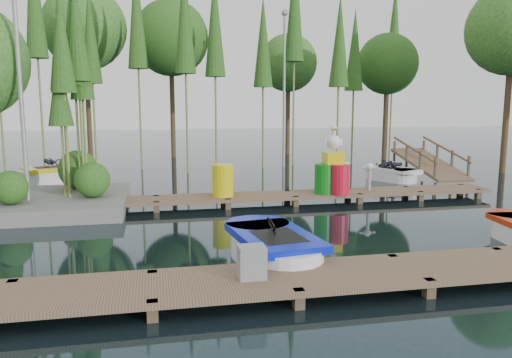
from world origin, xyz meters
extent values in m
plane|color=#1B2D34|center=(0.00, 0.00, 0.00)|extent=(90.00, 90.00, 0.00)
cube|color=brown|center=(0.00, -4.50, 0.25)|extent=(18.00, 1.50, 0.10)
cube|color=#4F3D2B|center=(-4.30, -3.87, 0.05)|extent=(0.16, 0.16, 0.50)
cube|color=#4F3D2B|center=(-2.15, -5.13, 0.05)|extent=(0.16, 0.16, 0.50)
cube|color=#4F3D2B|center=(-2.15, -3.87, 0.05)|extent=(0.16, 0.16, 0.50)
cube|color=#4F3D2B|center=(0.00, -5.13, 0.05)|extent=(0.16, 0.16, 0.50)
cube|color=#4F3D2B|center=(0.00, -3.87, 0.05)|extent=(0.16, 0.16, 0.50)
cube|color=#4F3D2B|center=(2.15, -5.13, 0.05)|extent=(0.16, 0.16, 0.50)
cube|color=#4F3D2B|center=(2.15, -3.87, 0.05)|extent=(0.16, 0.16, 0.50)
cube|color=#4F3D2B|center=(4.30, -3.87, 0.05)|extent=(0.16, 0.16, 0.50)
cube|color=brown|center=(1.00, 2.50, 0.25)|extent=(15.00, 1.20, 0.10)
cube|color=#4F3D2B|center=(-6.10, 2.02, 0.05)|extent=(0.16, 0.16, 0.50)
cube|color=#4F3D2B|center=(-6.10, 2.98, 0.05)|extent=(0.16, 0.16, 0.50)
cube|color=#4F3D2B|center=(-4.07, 2.02, 0.05)|extent=(0.16, 0.16, 0.50)
cube|color=#4F3D2B|center=(-4.07, 2.98, 0.05)|extent=(0.16, 0.16, 0.50)
cube|color=#4F3D2B|center=(-2.04, 2.02, 0.05)|extent=(0.16, 0.16, 0.50)
cube|color=#4F3D2B|center=(-2.04, 2.98, 0.05)|extent=(0.16, 0.16, 0.50)
cube|color=#4F3D2B|center=(-0.01, 2.02, 0.05)|extent=(0.16, 0.16, 0.50)
cube|color=#4F3D2B|center=(-0.01, 2.98, 0.05)|extent=(0.16, 0.16, 0.50)
cube|color=#4F3D2B|center=(2.01, 2.02, 0.05)|extent=(0.16, 0.16, 0.50)
cube|color=#4F3D2B|center=(2.01, 2.98, 0.05)|extent=(0.16, 0.16, 0.50)
cube|color=#4F3D2B|center=(4.04, 2.02, 0.05)|extent=(0.16, 0.16, 0.50)
cube|color=#4F3D2B|center=(4.04, 2.98, 0.05)|extent=(0.16, 0.16, 0.50)
cube|color=#4F3D2B|center=(6.07, 2.02, 0.05)|extent=(0.16, 0.16, 0.50)
cube|color=#4F3D2B|center=(6.07, 2.98, 0.05)|extent=(0.16, 0.16, 0.50)
cube|color=#4F3D2B|center=(8.10, 2.02, 0.05)|extent=(0.16, 0.16, 0.50)
cube|color=#4F3D2B|center=(8.10, 2.98, 0.05)|extent=(0.16, 0.16, 0.50)
cube|color=slate|center=(-6.00, 3.00, 0.18)|extent=(6.20, 4.20, 0.42)
sphere|color=#2F601E|center=(-5.80, 2.00, 0.84)|extent=(0.90, 0.90, 0.90)
sphere|color=#2F601E|center=(-4.40, 4.20, 0.99)|extent=(1.20, 1.20, 1.20)
sphere|color=#2F601E|center=(-3.80, 2.60, 0.89)|extent=(1.00, 1.00, 1.00)
cylinder|color=olive|center=(-4.25, 3.56, 2.97)|extent=(0.07, 0.07, 5.93)
cone|color=#2F601E|center=(-4.25, 3.56, 5.04)|extent=(0.70, 0.70, 2.97)
cylinder|color=olive|center=(-4.57, 3.40, 2.83)|extent=(0.07, 0.07, 5.66)
cone|color=#2F601E|center=(-4.57, 3.40, 4.81)|extent=(0.70, 0.70, 2.83)
cylinder|color=olive|center=(-4.07, 3.59, 2.61)|extent=(0.07, 0.07, 5.22)
cone|color=#2F601E|center=(-4.07, 3.59, 4.44)|extent=(0.70, 0.70, 2.61)
cylinder|color=olive|center=(-4.44, 2.78, 2.76)|extent=(0.07, 0.07, 5.53)
cone|color=#2F601E|center=(-4.44, 2.78, 4.70)|extent=(0.70, 0.70, 2.76)
cylinder|color=olive|center=(-4.59, 2.90, 2.01)|extent=(0.07, 0.07, 4.01)
cone|color=#2F601E|center=(-4.59, 2.90, 3.41)|extent=(0.70, 0.70, 2.01)
cylinder|color=olive|center=(-4.13, 3.45, 3.05)|extent=(0.07, 0.07, 6.11)
cone|color=#2F601E|center=(-4.13, 3.45, 5.19)|extent=(0.70, 0.70, 3.05)
cylinder|color=#47341E|center=(12.74, 6.90, 3.03)|extent=(0.26, 0.26, 6.06)
cylinder|color=#47341E|center=(9.99, 12.65, 2.51)|extent=(0.26, 0.26, 5.02)
sphere|color=#2F601E|center=(9.99, 12.65, 5.02)|extent=(3.16, 3.16, 3.16)
cylinder|color=#47341E|center=(5.74, 16.70, 2.65)|extent=(0.26, 0.26, 5.31)
sphere|color=#3D7529|center=(5.74, 16.70, 5.31)|extent=(3.34, 3.34, 3.34)
cylinder|color=#47341E|center=(-1.00, 16.03, 3.23)|extent=(0.26, 0.26, 6.46)
sphere|color=#2F601E|center=(-1.00, 16.03, 6.46)|extent=(4.06, 4.06, 4.06)
cylinder|color=#47341E|center=(-5.41, 16.00, 3.43)|extent=(0.26, 0.26, 6.85)
sphere|color=#3D7529|center=(-5.41, 16.00, 6.85)|extent=(4.31, 4.31, 4.31)
cylinder|color=olive|center=(-6.71, 10.82, 4.83)|extent=(0.09, 0.09, 9.66)
cylinder|color=olive|center=(-4.68, 11.83, 3.85)|extent=(0.09, 0.09, 7.69)
cone|color=#2F601E|center=(-4.68, 11.83, 6.00)|extent=(0.90, 0.90, 4.23)
cylinder|color=olive|center=(-2.63, 11.48, 4.49)|extent=(0.09, 0.09, 8.99)
cone|color=#2F601E|center=(-2.63, 11.48, 7.01)|extent=(0.90, 0.90, 4.94)
cylinder|color=olive|center=(-0.63, 9.87, 4.22)|extent=(0.09, 0.09, 8.44)
cone|color=#2F601E|center=(-0.63, 9.87, 6.58)|extent=(0.90, 0.90, 4.64)
cylinder|color=olive|center=(0.65, 10.00, 4.11)|extent=(0.09, 0.09, 8.22)
cone|color=#2F601E|center=(0.65, 10.00, 6.41)|extent=(0.90, 0.90, 4.52)
cylinder|color=olive|center=(2.96, 10.87, 3.70)|extent=(0.09, 0.09, 7.41)
cone|color=#2F601E|center=(2.96, 10.87, 5.78)|extent=(0.90, 0.90, 4.07)
cylinder|color=olive|center=(4.49, 11.10, 4.89)|extent=(0.09, 0.09, 9.77)
cone|color=#2F601E|center=(4.49, 11.10, 7.62)|extent=(0.90, 0.90, 5.38)
cylinder|color=olive|center=(6.24, 9.83, 3.70)|extent=(0.09, 0.09, 7.40)
cone|color=#2F601E|center=(6.24, 9.83, 5.77)|extent=(0.90, 0.90, 4.07)
cylinder|color=olive|center=(7.63, 11.42, 3.57)|extent=(0.09, 0.09, 7.14)
cone|color=#2F601E|center=(7.63, 11.42, 5.57)|extent=(0.90, 0.90, 3.93)
cylinder|color=olive|center=(10.17, 12.43, 4.31)|extent=(0.09, 0.09, 8.61)
cone|color=#2F601E|center=(10.17, 12.43, 6.72)|extent=(0.90, 0.90, 4.74)
cylinder|color=gray|center=(-5.50, 2.50, 3.50)|extent=(0.12, 0.12, 7.00)
cylinder|color=gray|center=(4.00, 11.00, 3.50)|extent=(0.12, 0.12, 7.00)
sphere|color=gray|center=(4.00, 11.00, 7.10)|extent=(0.30, 0.30, 0.30)
cube|color=brown|center=(9.00, 6.50, 0.55)|extent=(1.50, 3.94, 0.95)
cube|color=#4F3D2B|center=(8.30, 4.90, 0.59)|extent=(0.08, 0.08, 0.90)
cube|color=#4F3D2B|center=(8.30, 6.00, 0.70)|extent=(0.08, 0.08, 0.90)
cube|color=#4F3D2B|center=(8.30, 7.10, 0.81)|extent=(0.08, 0.08, 0.90)
cube|color=#4F3D2B|center=(8.30, 8.20, 0.92)|extent=(0.08, 0.08, 0.90)
cube|color=brown|center=(8.30, 6.50, 1.15)|extent=(0.06, 3.54, 0.83)
cube|color=#4F3D2B|center=(9.70, 4.90, 0.59)|extent=(0.08, 0.08, 0.90)
cube|color=#4F3D2B|center=(9.70, 6.00, 0.70)|extent=(0.08, 0.08, 0.90)
cube|color=#4F3D2B|center=(9.70, 7.10, 0.81)|extent=(0.08, 0.08, 0.90)
cube|color=#4F3D2B|center=(9.70, 8.20, 0.92)|extent=(0.08, 0.08, 0.90)
cube|color=brown|center=(9.70, 6.50, 1.15)|extent=(0.06, 3.54, 0.83)
cube|color=white|center=(0.12, -3.06, 0.22)|extent=(1.46, 1.47, 0.59)
cylinder|color=white|center=(0.03, -2.41, 0.22)|extent=(1.46, 1.46, 0.59)
cylinder|color=white|center=(0.21, -3.71, 0.22)|extent=(1.46, 1.46, 0.59)
cube|color=#0718C0|center=(0.12, -3.06, 0.54)|extent=(1.61, 2.41, 0.15)
cylinder|color=#0718C0|center=(-0.01, -2.12, 0.54)|extent=(1.49, 1.49, 0.15)
cube|color=black|center=(0.15, -3.27, 0.59)|extent=(0.94, 1.17, 0.06)
torus|color=black|center=(0.10, -2.90, 0.76)|extent=(0.20, 0.32, 0.29)
cylinder|color=#B02A08|center=(6.02, -2.11, 0.46)|extent=(1.24, 1.24, 0.13)
cube|color=white|center=(-5.81, 8.24, 0.21)|extent=(1.71, 1.70, 0.59)
cylinder|color=white|center=(-5.23, 8.51, 0.21)|extent=(1.70, 1.70, 0.59)
cylinder|color=white|center=(-6.39, 7.96, 0.21)|extent=(1.70, 1.70, 0.59)
cube|color=#DCC50B|center=(-5.81, 8.24, 0.53)|extent=(2.57, 2.13, 0.15)
cylinder|color=#DCC50B|center=(-4.96, 8.64, 0.53)|extent=(1.73, 1.73, 0.15)
cube|color=black|center=(-6.00, 8.15, 0.58)|extent=(1.29, 1.17, 0.06)
torus|color=black|center=(-5.67, 8.31, 0.75)|extent=(0.33, 0.27, 0.28)
imported|color=#1E1E2D|center=(-6.05, 8.12, 0.84)|extent=(0.56, 0.51, 1.04)
cube|color=white|center=(7.05, 5.98, 0.18)|extent=(1.45, 1.46, 0.49)
cylinder|color=white|center=(7.30, 5.50, 0.18)|extent=(1.45, 1.45, 0.49)
cylinder|color=white|center=(6.80, 6.47, 0.18)|extent=(1.45, 1.45, 0.49)
cube|color=white|center=(7.05, 5.98, 0.45)|extent=(1.84, 2.17, 0.13)
cylinder|color=white|center=(7.41, 5.28, 0.45)|extent=(1.48, 1.48, 0.13)
cube|color=black|center=(6.97, 6.14, 0.49)|extent=(1.00, 1.09, 0.05)
torus|color=black|center=(7.11, 5.86, 0.63)|extent=(0.23, 0.28, 0.24)
imported|color=#1E1E2D|center=(6.95, 6.18, 0.67)|extent=(0.40, 0.44, 0.81)
imported|color=#1E1E2D|center=(7.37, 6.05, 0.62)|extent=(0.31, 0.35, 0.61)
cube|color=gray|center=(-0.59, -4.50, 0.56)|extent=(0.43, 0.36, 0.52)
cylinder|color=#DCC50B|center=(-0.09, 2.50, 0.77)|extent=(0.63, 0.63, 0.95)
cylinder|color=#0C7213|center=(3.00, 2.30, 0.75)|extent=(0.60, 0.60, 0.90)
cylinder|color=white|center=(3.60, 2.60, 0.75)|extent=(0.60, 0.60, 0.90)
cylinder|color=red|center=(3.40, 2.10, 0.75)|extent=(0.60, 0.60, 0.90)
cube|color=#DCC50B|center=(3.30, 2.40, 1.38)|extent=(0.55, 0.55, 0.35)
sphere|color=white|center=(3.30, 2.40, 1.86)|extent=(0.44, 0.44, 0.44)
cylinder|color=white|center=(3.30, 2.40, 2.11)|extent=(0.10, 0.10, 0.30)
sphere|color=white|center=(3.30, 2.40, 2.28)|extent=(0.20, 0.20, 0.20)
cone|color=#FC9E0D|center=(3.30, 2.20, 2.26)|extent=(0.10, 0.30, 0.10)
cube|color=white|center=(3.30, 2.40, 1.86)|extent=(0.55, 0.06, 0.18)
cylinder|color=gray|center=(4.55, 2.50, 0.63)|extent=(0.11, 0.11, 0.66)
sphere|color=white|center=(4.55, 2.50, 1.07)|extent=(0.22, 0.22, 0.22)
cube|color=gray|center=(4.55, 2.50, 1.07)|extent=(0.55, 0.04, 0.04)
cone|color=#FC9E0D|center=(4.55, 2.37, 1.07)|extent=(0.04, 0.11, 0.04)
camera|label=1|loc=(-2.06, -11.96, 3.08)|focal=35.00mm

